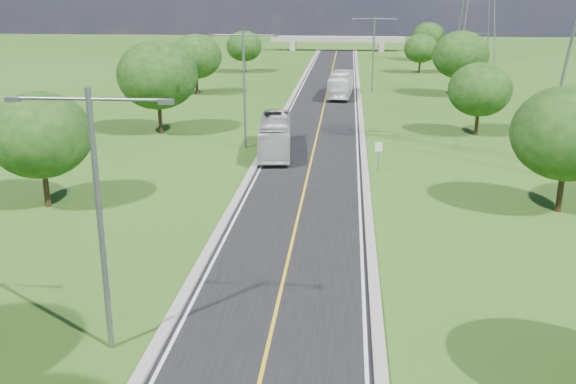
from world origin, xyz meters
name	(u,v)px	position (x,y,z in m)	size (l,w,h in m)	color
ground	(321,117)	(0.00, 60.00, 0.00)	(260.00, 260.00, 0.00)	#2B4E15
road	(324,107)	(0.00, 66.00, 0.03)	(8.00, 150.00, 0.06)	black
curb_left	(288,106)	(-4.25, 66.00, 0.11)	(0.50, 150.00, 0.22)	gray
curb_right	(360,107)	(4.25, 66.00, 0.11)	(0.50, 150.00, 0.22)	gray
speed_limit_sign	(379,152)	(5.20, 37.98, 1.60)	(0.55, 0.09, 2.40)	slate
overpass	(337,40)	(0.00, 140.00, 2.41)	(30.00, 3.00, 3.20)	gray
streetlight_near_left	(98,201)	(-6.00, 12.00, 5.94)	(5.90, 0.25, 10.00)	slate
streetlight_mid_left	(244,79)	(-6.00, 45.00, 5.94)	(5.90, 0.25, 10.00)	slate
streetlight_far_right	(374,47)	(6.00, 78.00, 5.94)	(5.90, 0.25, 10.00)	slate
tree_lb	(40,135)	(-16.00, 28.00, 4.64)	(6.30, 6.30, 7.33)	black
tree_lc	(157,75)	(-15.00, 50.00, 5.58)	(7.56, 7.56, 8.79)	black
tree_ld	(196,56)	(-17.00, 74.00, 4.95)	(6.72, 6.72, 7.82)	black
tree_le	(244,46)	(-14.50, 98.00, 4.33)	(5.88, 5.88, 6.84)	black
tree_rb	(568,133)	(16.00, 30.00, 4.95)	(6.72, 6.72, 7.82)	black
tree_rc	(480,90)	(15.00, 52.00, 4.33)	(5.88, 5.88, 6.84)	black
tree_rd	(461,55)	(17.00, 76.00, 5.27)	(7.14, 7.14, 8.30)	black
tree_re	(421,48)	(14.50, 100.00, 4.02)	(5.46, 5.46, 6.35)	black
tree_rf	(428,36)	(18.00, 120.00, 4.64)	(6.30, 6.30, 7.33)	black
bus_outbound	(341,84)	(1.86, 73.86, 1.59)	(2.57, 11.00, 3.06)	white
bus_inbound	(275,135)	(-3.18, 43.20, 1.54)	(2.48, 10.62, 2.96)	beige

